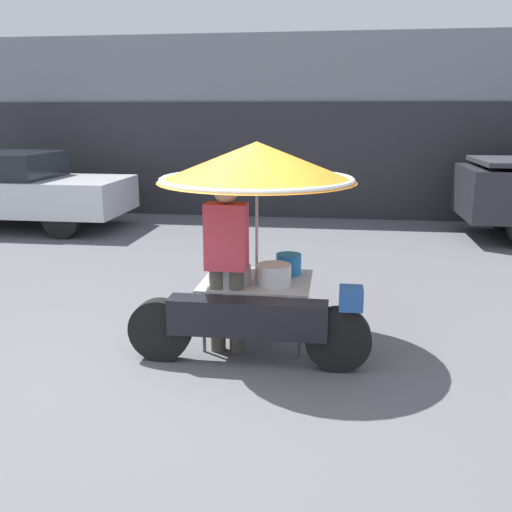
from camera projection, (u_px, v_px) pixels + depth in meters
The scene contains 5 objects.
ground_plane at pixel (184, 368), 5.04m from camera, with size 36.00×36.00×0.00m, color #56565B.
shopfront_building at pixel (282, 127), 12.81m from camera, with size 28.00×2.06×3.75m.
vendor_motorcycle_cart at pixel (256, 191), 5.24m from camera, with size 2.17×1.85×1.93m.
vendor_person at pixel (227, 257), 5.18m from camera, with size 0.38×0.22×1.63m.
parked_car at pixel (8, 189), 10.96m from camera, with size 4.48×1.83×1.46m.
Camera 1 is at (1.28, -4.50, 2.20)m, focal length 40.00 mm.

